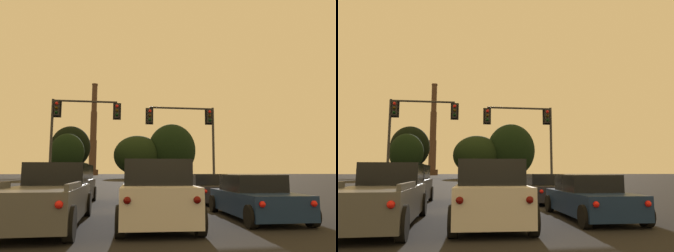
% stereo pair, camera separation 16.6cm
% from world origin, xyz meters
% --- Properties ---
extents(suv_center_lane_second, '(2.31, 4.98, 1.86)m').
position_xyz_m(suv_center_lane_second, '(0.04, 8.31, 0.90)').
color(suv_center_lane_second, silver).
rests_on(suv_center_lane_second, ground_plane).
extents(pickup_truck_left_lane_second, '(2.22, 5.52, 1.82)m').
position_xyz_m(pickup_truck_left_lane_second, '(-3.09, 8.61, 0.80)').
color(pickup_truck_left_lane_second, '#4C4F54').
rests_on(pickup_truck_left_lane_second, ground_plane).
extents(hatchback_center_lane_front, '(1.96, 4.13, 1.44)m').
position_xyz_m(hatchback_center_lane_front, '(0.27, 15.81, 0.66)').
color(hatchback_center_lane_front, '#4C4F54').
rests_on(hatchback_center_lane_front, ground_plane).
extents(suv_left_lane_front, '(2.11, 4.91, 1.86)m').
position_xyz_m(suv_left_lane_front, '(-3.30, 14.83, 0.90)').
color(suv_left_lane_front, black).
rests_on(suv_left_lane_front, ground_plane).
extents(sedan_right_lane_front, '(1.98, 4.71, 1.43)m').
position_xyz_m(sedan_right_lane_front, '(3.42, 15.04, 0.67)').
color(sedan_right_lane_front, '#232328').
rests_on(sedan_right_lane_front, ground_plane).
extents(sedan_right_lane_second, '(2.06, 4.73, 1.43)m').
position_xyz_m(sedan_right_lane_second, '(3.43, 9.13, 0.67)').
color(sedan_right_lane_second, navy).
rests_on(sedan_right_lane_second, ground_plane).
extents(traffic_light_overhead_left, '(5.01, 0.50, 6.69)m').
position_xyz_m(traffic_light_overhead_left, '(-4.29, 22.25, 5.08)').
color(traffic_light_overhead_left, '#2D2D30').
rests_on(traffic_light_overhead_left, ground_plane).
extents(traffic_light_overhead_right, '(5.34, 0.50, 6.41)m').
position_xyz_m(traffic_light_overhead_right, '(4.27, 22.40, 4.89)').
color(traffic_light_overhead_right, '#2D2D30').
rests_on(traffic_light_overhead_right, ground_plane).
extents(smokestack, '(6.22, 6.22, 49.17)m').
position_xyz_m(smokestack, '(-15.23, 175.28, 19.29)').
color(smokestack, '#3C2B22').
rests_on(smokestack, ground_plane).
extents(treeline_center_right, '(7.92, 7.13, 10.60)m').
position_xyz_m(treeline_center_right, '(-13.25, 77.86, 6.08)').
color(treeline_center_right, black).
rests_on(treeline_center_right, ground_plane).
extents(treeline_left_mid, '(12.72, 11.45, 14.35)m').
position_xyz_m(treeline_left_mid, '(12.65, 84.74, 7.31)').
color(treeline_left_mid, black).
rests_on(treeline_left_mid, ground_plane).
extents(treeline_center_left, '(12.36, 11.13, 11.04)m').
position_xyz_m(treeline_center_left, '(3.54, 84.30, 5.94)').
color(treeline_center_left, black).
rests_on(treeline_center_left, ground_plane).
extents(treeline_right_mid, '(9.96, 8.97, 13.33)m').
position_xyz_m(treeline_right_mid, '(-13.60, 85.13, 7.93)').
color(treeline_right_mid, black).
rests_on(treeline_right_mid, ground_plane).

